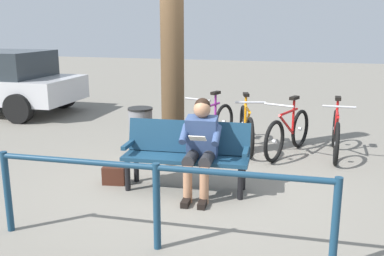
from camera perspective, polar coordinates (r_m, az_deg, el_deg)
name	(u,v)px	position (r m, az deg, el deg)	size (l,w,h in m)	color
ground_plane	(197,185)	(5.80, 0.63, -7.53)	(40.00, 40.00, 0.00)	slate
bench	(187,150)	(5.56, -0.69, -2.94)	(1.63, 0.60, 0.87)	navy
person_reading	(201,143)	(5.32, 1.14, -1.93)	(0.51, 0.79, 1.20)	#334772
handbag	(114,176)	(5.89, -10.20, -6.18)	(0.30, 0.14, 0.24)	#3F1E14
tree_trunk	(172,32)	(6.41, -2.63, 12.49)	(0.34, 0.34, 3.94)	#4C3823
litter_bin	(141,132)	(6.98, -6.74, -0.54)	(0.39, 0.39, 0.80)	slate
bicycle_blue	(336,134)	(7.35, 18.37, -0.74)	(0.48, 1.68, 0.94)	black
bicycle_black	(288,133)	(7.21, 12.51, -0.63)	(0.68, 1.60, 0.94)	black
bicycle_orange	(246,128)	(7.40, 7.16, -0.05)	(0.60, 1.63, 0.94)	black
bicycle_green	(210,126)	(7.55, 2.39, 0.33)	(0.62, 1.63, 0.94)	black
railing_fence	(156,190)	(4.05, -4.70, -8.07)	(3.25, 0.22, 0.85)	navy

